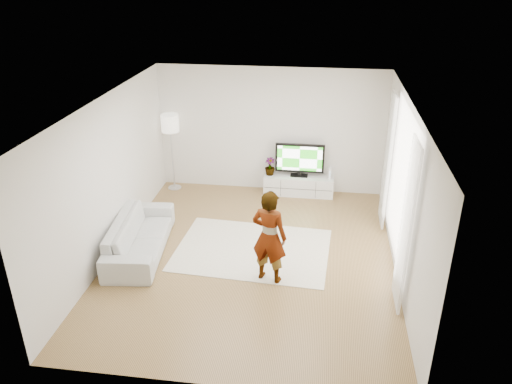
# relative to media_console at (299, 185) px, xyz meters

# --- Properties ---
(floor) EXTENTS (6.00, 6.00, 0.00)m
(floor) POSITION_rel_media_console_xyz_m (-0.67, -2.76, -0.22)
(floor) COLOR #A8824C
(floor) RESTS_ON ground
(ceiling) EXTENTS (6.00, 6.00, 0.00)m
(ceiling) POSITION_rel_media_console_xyz_m (-0.67, -2.76, 2.58)
(ceiling) COLOR white
(ceiling) RESTS_ON wall_back
(wall_left) EXTENTS (0.02, 6.00, 2.80)m
(wall_left) POSITION_rel_media_console_xyz_m (-3.17, -2.76, 1.18)
(wall_left) COLOR silver
(wall_left) RESTS_ON floor
(wall_right) EXTENTS (0.02, 6.00, 2.80)m
(wall_right) POSITION_rel_media_console_xyz_m (1.83, -2.76, 1.18)
(wall_right) COLOR silver
(wall_right) RESTS_ON floor
(wall_back) EXTENTS (5.00, 0.02, 2.80)m
(wall_back) POSITION_rel_media_console_xyz_m (-0.67, 0.24, 1.18)
(wall_back) COLOR silver
(wall_back) RESTS_ON floor
(wall_front) EXTENTS (5.00, 0.02, 2.80)m
(wall_front) POSITION_rel_media_console_xyz_m (-0.67, -5.76, 1.18)
(wall_front) COLOR silver
(wall_front) RESTS_ON floor
(window) EXTENTS (0.01, 2.60, 2.50)m
(window) POSITION_rel_media_console_xyz_m (1.81, -2.46, 1.23)
(window) COLOR white
(window) RESTS_ON wall_right
(curtain_near) EXTENTS (0.04, 0.70, 2.60)m
(curtain_near) POSITION_rel_media_console_xyz_m (1.73, -3.76, 1.13)
(curtain_near) COLOR white
(curtain_near) RESTS_ON floor
(curtain_far) EXTENTS (0.04, 0.70, 2.60)m
(curtain_far) POSITION_rel_media_console_xyz_m (1.73, -1.16, 1.13)
(curtain_far) COLOR white
(curtain_far) RESTS_ON floor
(media_console) EXTENTS (1.55, 0.44, 0.44)m
(media_console) POSITION_rel_media_console_xyz_m (0.00, 0.00, 0.00)
(media_console) COLOR silver
(media_console) RESTS_ON floor
(television) EXTENTS (1.08, 0.21, 0.75)m
(television) POSITION_rel_media_console_xyz_m (0.00, 0.03, 0.62)
(television) COLOR black
(television) RESTS_ON media_console
(game_console) EXTENTS (0.06, 0.17, 0.23)m
(game_console) POSITION_rel_media_console_xyz_m (0.68, -0.00, 0.33)
(game_console) COLOR white
(game_console) RESTS_ON media_console
(potted_plant) EXTENTS (0.22, 0.22, 0.40)m
(potted_plant) POSITION_rel_media_console_xyz_m (-0.66, 0.00, 0.42)
(potted_plant) COLOR #3F7238
(potted_plant) RESTS_ON media_console
(rug) EXTENTS (2.86, 2.14, 0.01)m
(rug) POSITION_rel_media_console_xyz_m (-0.69, -2.53, -0.21)
(rug) COLOR white
(rug) RESTS_ON floor
(player) EXTENTS (0.67, 0.53, 1.61)m
(player) POSITION_rel_media_console_xyz_m (-0.29, -3.40, 0.60)
(player) COLOR #334772
(player) RESTS_ON rug
(sofa) EXTENTS (1.10, 2.29, 0.65)m
(sofa) POSITION_rel_media_console_xyz_m (-2.70, -2.84, 0.10)
(sofa) COLOR silver
(sofa) RESTS_ON floor
(floor_lamp) EXTENTS (0.39, 0.39, 1.76)m
(floor_lamp) POSITION_rel_media_console_xyz_m (-2.87, -0.06, 1.27)
(floor_lamp) COLOR silver
(floor_lamp) RESTS_ON floor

